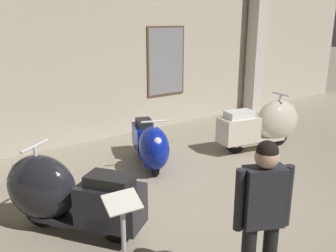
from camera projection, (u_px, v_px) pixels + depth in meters
ground_plane at (211, 203)px, 5.34m from camera, size 60.00×60.00×0.00m
showroom_back_wall at (101, 56)px, 7.79m from camera, size 18.00×0.63×3.64m
scooter_0 at (62, 194)px, 4.50m from camera, size 1.46×1.79×1.11m
scooter_1 at (151, 145)px, 6.44m from camera, size 1.01×1.63×0.97m
scooter_2 at (266, 124)px, 7.46m from camera, size 1.90×0.87×1.12m
visitor_0 at (262, 211)px, 3.28m from camera, size 0.49×0.36×1.59m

